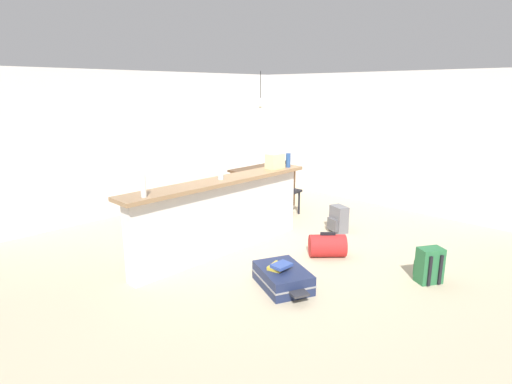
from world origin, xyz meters
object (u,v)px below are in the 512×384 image
Objects in this scene: bottle_clear at (221,170)px; pendant_lamp at (260,102)px; book_stack at (279,266)px; backpack_green at (429,266)px; backpack_grey at (338,220)px; dining_chair_near_partition at (283,186)px; suitcase_flat_navy at (283,278)px; grocery_bag at (275,161)px; bottle_white at (143,186)px; dining_table at (263,174)px; bottle_blue at (288,160)px; duffel_bag_red at (327,246)px.

bottle_clear is 0.39× the size of pendant_lamp.
pendant_lamp reaches higher than book_stack.
backpack_green is 1.87m from backpack_grey.
suitcase_flat_navy is (-2.17, -1.86, -0.41)m from dining_chair_near_partition.
grocery_bag is 1.77m from pendant_lamp.
backpack_grey is at bearing 16.21° from suitcase_flat_navy.
dining_chair_near_partition is 1.04× the size of suitcase_flat_navy.
bottle_clear reaches higher than book_stack.
grocery_bag reaches higher than book_stack.
book_stack is (-2.21, -1.84, -0.26)m from dining_chair_near_partition.
pendant_lamp is (3.25, 1.32, 0.80)m from bottle_white.
dining_table is 0.55m from dining_chair_near_partition.
pendant_lamp is at bearing 47.33° from book_stack.
bottle_blue is at bearing 85.19° from backpack_green.
backpack_grey is at bearing 25.32° from duffel_bag_red.
bottle_blue reaches higher than backpack_green.
dining_chair_near_partition is 1.69× the size of duffel_bag_red.
backpack_green is at bearing -113.27° from backpack_grey.
bottle_blue is 0.39× the size of duffel_bag_red.
suitcase_flat_navy is (-2.23, -2.40, -0.54)m from dining_table.
dining_table is 1.32m from pendant_lamp.
bottle_blue is (1.28, -0.08, -0.02)m from bottle_clear.
book_stack is (-0.04, 0.02, 0.15)m from suitcase_flat_navy.
bottle_clear is at bearing 159.90° from backpack_grey.
backpack_green is (-0.95, -3.53, -0.44)m from dining_table.
backpack_grey is 2.13m from book_stack.
bottle_white reaches higher than dining_table.
duffel_bag_red reaches higher than book_stack.
bottle_blue is at bearing 37.41° from book_stack.
grocery_bag is at bearing 43.60° from book_stack.
dining_table is at bearing 46.36° from book_stack.
book_stack is (-0.22, -1.23, -0.90)m from bottle_clear.
dining_chair_near_partition reaches higher than suitcase_flat_navy.
suitcase_flat_navy is at bearing -141.39° from bottle_blue.
suitcase_flat_navy is (-1.27, -1.27, -1.03)m from grocery_bag.
bottle_clear is 0.61× the size of backpack_grey.
pendant_lamp is at bearing 48.04° from suitcase_flat_navy.
dining_table is (0.76, 1.22, -0.49)m from bottle_blue.
bottle_clear is 1.55m from book_stack.
pendant_lamp reaches higher than dining_chair_near_partition.
grocery_bag reaches higher than duffel_bag_red.
backpack_grey reaches higher than book_stack.
duffel_bag_red is at bearing -122.30° from dining_chair_near_partition.
dining_table is at bearing 63.14° from duffel_bag_red.
pendant_lamp is at bearing 51.62° from grocery_bag.
pendant_lamp is 1.56× the size of backpack_grey.
backpack_green is at bearing -105.07° from dining_table.
backpack_green is 1.67× the size of book_stack.
book_stack is at bearing -136.40° from grocery_bag.
bottle_clear is 0.27× the size of dining_chair_near_partition.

